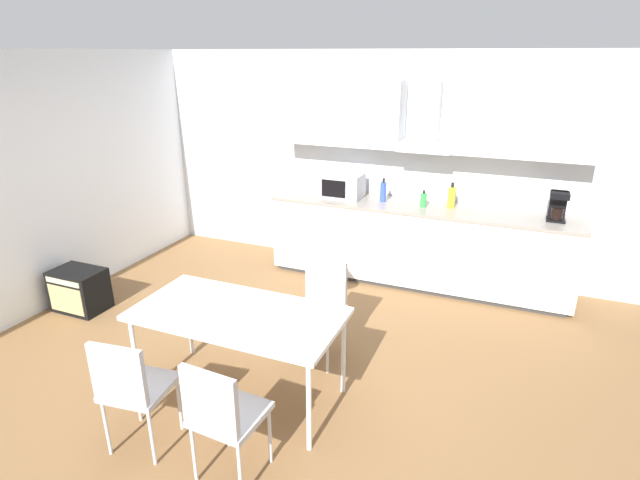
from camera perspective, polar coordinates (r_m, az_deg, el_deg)
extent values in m
cube|color=brown|center=(4.34, -6.46, -15.42)|extent=(8.05, 7.99, 0.02)
cube|color=silver|center=(6.14, 5.34, 8.84)|extent=(6.44, 0.10, 2.57)
cube|color=silver|center=(5.57, -32.68, 4.40)|extent=(0.10, 6.39, 2.57)
cube|color=#333333|center=(6.02, 10.70, -4.36)|extent=(3.24, 0.59, 0.05)
cube|color=silver|center=(5.85, 10.99, -0.38)|extent=(3.38, 0.65, 0.85)
cube|color=gray|center=(5.71, 11.29, 3.73)|extent=(3.40, 0.67, 0.03)
cube|color=silver|center=(5.91, -3.41, 2.38)|extent=(0.01, 0.01, 0.14)
cube|color=silver|center=(5.72, 0.95, 1.80)|extent=(0.01, 0.01, 0.14)
cube|color=silver|center=(5.58, 5.57, 1.18)|extent=(0.01, 0.01, 0.14)
cube|color=silver|center=(5.47, 10.40, 0.53)|extent=(0.01, 0.01, 0.14)
cube|color=silver|center=(5.93, 12.10, 7.17)|extent=(3.38, 0.02, 0.54)
cube|color=silver|center=(5.92, 2.62, 14.38)|extent=(1.40, 0.34, 0.74)
cube|color=silver|center=(5.57, 22.55, 12.49)|extent=(1.40, 0.34, 0.74)
cube|color=#B7BABF|center=(5.69, 12.03, 10.45)|extent=(0.57, 0.40, 0.10)
cube|color=#B7BABF|center=(5.75, 12.51, 13.99)|extent=(0.20, 0.16, 0.69)
cube|color=#ADADB2|center=(5.90, 2.52, 6.24)|extent=(0.48, 0.34, 0.28)
cube|color=black|center=(5.76, 1.54, 5.88)|extent=(0.29, 0.01, 0.20)
cube|color=black|center=(5.62, 25.32, 2.11)|extent=(0.18, 0.18, 0.02)
cylinder|color=black|center=(5.59, 25.43, 2.76)|extent=(0.12, 0.12, 0.12)
cube|color=black|center=(5.64, 25.52, 3.64)|extent=(0.16, 0.08, 0.30)
cube|color=black|center=(5.55, 25.73, 4.63)|extent=(0.18, 0.16, 0.06)
cylinder|color=blue|center=(5.77, 7.23, 5.46)|extent=(0.07, 0.07, 0.22)
cylinder|color=black|center=(5.74, 7.29, 6.77)|extent=(0.03, 0.03, 0.05)
cylinder|color=green|center=(5.65, 11.74, 4.49)|extent=(0.07, 0.07, 0.15)
cylinder|color=black|center=(5.62, 11.81, 5.41)|extent=(0.03, 0.03, 0.03)
cylinder|color=yellow|center=(5.67, 14.79, 4.72)|extent=(0.08, 0.08, 0.23)
cylinder|color=black|center=(5.64, 14.92, 6.10)|extent=(0.03, 0.03, 0.05)
cube|color=white|center=(3.78, -9.39, -8.33)|extent=(1.56, 0.79, 0.04)
cylinder|color=silver|center=(4.14, -20.31, -12.61)|extent=(0.04, 0.04, 0.70)
cylinder|color=silver|center=(3.46, -1.28, -18.51)|extent=(0.04, 0.04, 0.70)
cylinder|color=silver|center=(4.57, -14.73, -8.65)|extent=(0.04, 0.04, 0.70)
cylinder|color=silver|center=(3.96, 2.69, -12.85)|extent=(0.04, 0.04, 0.70)
cube|color=#B2B2B7|center=(4.31, -0.30, -8.27)|extent=(0.41, 0.41, 0.04)
cube|color=#B2B2B7|center=(4.35, 0.70, -4.69)|extent=(0.38, 0.05, 0.40)
cylinder|color=silver|center=(4.24, 0.86, -12.52)|extent=(0.02, 0.02, 0.43)
cylinder|color=silver|center=(4.36, -3.32, -11.49)|extent=(0.02, 0.02, 0.43)
cylinder|color=silver|center=(4.50, 2.63, -10.36)|extent=(0.02, 0.02, 0.43)
cylinder|color=silver|center=(4.62, -1.33, -9.46)|extent=(0.02, 0.02, 0.43)
cube|color=#B2B2B7|center=(3.29, -10.21, -19.00)|extent=(0.42, 0.42, 0.04)
cube|color=#B2B2B7|center=(3.05, -12.53, -17.64)|extent=(0.38, 0.06, 0.40)
cylinder|color=silver|center=(3.62, -10.64, -19.52)|extent=(0.02, 0.02, 0.43)
cylinder|color=silver|center=(3.47, -5.75, -21.33)|extent=(0.02, 0.02, 0.43)
cylinder|color=silver|center=(3.43, -14.22, -22.61)|extent=(0.02, 0.02, 0.43)
cylinder|color=silver|center=(3.27, -9.15, -24.78)|extent=(0.02, 0.02, 0.43)
cube|color=#B2B2B7|center=(3.66, -19.91, -15.50)|extent=(0.44, 0.44, 0.04)
cube|color=#B2B2B7|center=(3.42, -22.10, -14.09)|extent=(0.38, 0.09, 0.40)
cylinder|color=silver|center=(3.99, -20.15, -16.36)|extent=(0.02, 0.02, 0.43)
cylinder|color=silver|center=(3.82, -15.77, -17.60)|extent=(0.02, 0.02, 0.43)
cylinder|color=silver|center=(3.78, -23.22, -19.12)|extent=(0.02, 0.02, 0.43)
cylinder|color=silver|center=(3.61, -18.68, -20.62)|extent=(0.02, 0.02, 0.43)
cube|color=black|center=(5.78, -25.76, -5.14)|extent=(0.52, 0.36, 0.44)
cube|color=tan|center=(5.69, -27.05, -6.14)|extent=(0.44, 0.01, 0.29)
cube|color=beige|center=(5.61, -27.37, -4.32)|extent=(0.44, 0.01, 0.05)
cone|color=silver|center=(3.40, -10.45, 7.94)|extent=(0.32, 0.32, 0.22)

